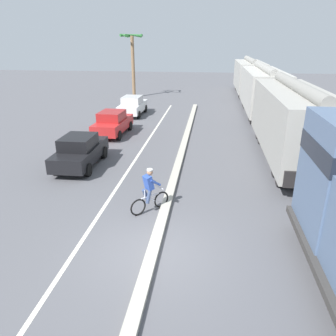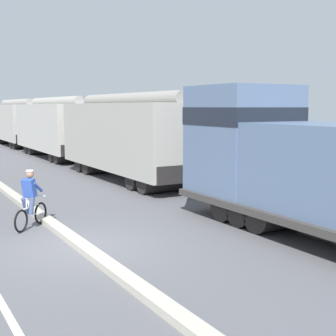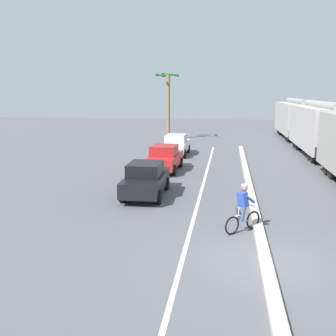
{
  "view_description": "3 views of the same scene",
  "coord_description": "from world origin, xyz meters",
  "px_view_note": "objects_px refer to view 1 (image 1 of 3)",
  "views": [
    {
      "loc": [
        1.55,
        -8.31,
        6.08
      ],
      "look_at": [
        -0.11,
        4.29,
        1.09
      ],
      "focal_mm": 35.0,
      "sensor_mm": 36.0,
      "label": 1
    },
    {
      "loc": [
        -3.88,
        -11.09,
        3.55
      ],
      "look_at": [
        3.24,
        1.04,
        1.69
      ],
      "focal_mm": 50.0,
      "sensor_mm": 36.0,
      "label": 2
    },
    {
      "loc": [
        -1.19,
        -10.99,
        4.89
      ],
      "look_at": [
        -4.08,
        8.02,
        1.13
      ],
      "focal_mm": 42.0,
      "sensor_mm": 36.0,
      "label": 3
    }
  ],
  "objects_px": {
    "palm_tree_near": "(132,51)",
    "parked_car_red": "(113,123)",
    "hopper_car_lead": "(292,122)",
    "parked_car_black": "(80,151)",
    "parked_car_white": "(133,106)",
    "cyclist": "(149,192)",
    "hopper_car_middle": "(262,90)",
    "hopper_car_trailing": "(249,76)"
  },
  "relations": [
    {
      "from": "hopper_car_lead",
      "to": "cyclist",
      "type": "xyz_separation_m",
      "value": [
        -6.4,
        -6.79,
        -1.26
      ]
    },
    {
      "from": "parked_car_red",
      "to": "cyclist",
      "type": "height_order",
      "value": "cyclist"
    },
    {
      "from": "parked_car_white",
      "to": "hopper_car_middle",
      "type": "bearing_deg",
      "value": 8.97
    },
    {
      "from": "hopper_car_lead",
      "to": "palm_tree_near",
      "type": "relative_size",
      "value": 1.56
    },
    {
      "from": "parked_car_red",
      "to": "palm_tree_near",
      "type": "height_order",
      "value": "palm_tree_near"
    },
    {
      "from": "palm_tree_near",
      "to": "parked_car_white",
      "type": "bearing_deg",
      "value": -77.59
    },
    {
      "from": "hopper_car_middle",
      "to": "palm_tree_near",
      "type": "height_order",
      "value": "palm_tree_near"
    },
    {
      "from": "hopper_car_middle",
      "to": "cyclist",
      "type": "distance_m",
      "value": 19.51
    },
    {
      "from": "hopper_car_trailing",
      "to": "palm_tree_near",
      "type": "distance_m",
      "value": 13.91
    },
    {
      "from": "hopper_car_lead",
      "to": "parked_car_white",
      "type": "relative_size",
      "value": 2.51
    },
    {
      "from": "cyclist",
      "to": "palm_tree_near",
      "type": "height_order",
      "value": "palm_tree_near"
    },
    {
      "from": "parked_car_red",
      "to": "hopper_car_lead",
      "type": "bearing_deg",
      "value": -18.15
    },
    {
      "from": "parked_car_black",
      "to": "hopper_car_middle",
      "type": "bearing_deg",
      "value": 52.66
    },
    {
      "from": "parked_car_white",
      "to": "cyclist",
      "type": "relative_size",
      "value": 2.47
    },
    {
      "from": "hopper_car_trailing",
      "to": "parked_car_red",
      "type": "height_order",
      "value": "hopper_car_trailing"
    },
    {
      "from": "hopper_car_lead",
      "to": "hopper_car_trailing",
      "type": "bearing_deg",
      "value": 90.0
    },
    {
      "from": "parked_car_red",
      "to": "parked_car_white",
      "type": "bearing_deg",
      "value": 90.86
    },
    {
      "from": "hopper_car_middle",
      "to": "hopper_car_trailing",
      "type": "bearing_deg",
      "value": 90.0
    },
    {
      "from": "parked_car_white",
      "to": "palm_tree_near",
      "type": "relative_size",
      "value": 0.62
    },
    {
      "from": "parked_car_black",
      "to": "parked_car_white",
      "type": "distance_m",
      "value": 12.39
    },
    {
      "from": "hopper_car_middle",
      "to": "parked_car_red",
      "type": "bearing_deg",
      "value": -143.48
    },
    {
      "from": "cyclist",
      "to": "hopper_car_lead",
      "type": "bearing_deg",
      "value": 46.67
    },
    {
      "from": "hopper_car_middle",
      "to": "parked_car_white",
      "type": "distance_m",
      "value": 11.16
    },
    {
      "from": "parked_car_red",
      "to": "palm_tree_near",
      "type": "xyz_separation_m",
      "value": [
        -2.15,
        15.65,
        4.15
      ]
    },
    {
      "from": "parked_car_red",
      "to": "parked_car_white",
      "type": "xyz_separation_m",
      "value": [
        -0.09,
        6.31,
        0.0
      ]
    },
    {
      "from": "parked_car_red",
      "to": "cyclist",
      "type": "xyz_separation_m",
      "value": [
        4.45,
        -10.35,
        0.0
      ]
    },
    {
      "from": "hopper_car_trailing",
      "to": "parked_car_red",
      "type": "relative_size",
      "value": 2.49
    },
    {
      "from": "hopper_car_trailing",
      "to": "palm_tree_near",
      "type": "relative_size",
      "value": 1.56
    },
    {
      "from": "hopper_car_lead",
      "to": "hopper_car_middle",
      "type": "xyz_separation_m",
      "value": [
        0.0,
        11.6,
        0.0
      ]
    },
    {
      "from": "hopper_car_middle",
      "to": "cyclist",
      "type": "bearing_deg",
      "value": -109.2
    },
    {
      "from": "hopper_car_lead",
      "to": "parked_car_white",
      "type": "height_order",
      "value": "hopper_car_lead"
    },
    {
      "from": "hopper_car_lead",
      "to": "hopper_car_middle",
      "type": "distance_m",
      "value": 11.6
    },
    {
      "from": "palm_tree_near",
      "to": "parked_car_red",
      "type": "bearing_deg",
      "value": -82.18
    },
    {
      "from": "hopper_car_middle",
      "to": "parked_car_black",
      "type": "bearing_deg",
      "value": -127.34
    },
    {
      "from": "parked_car_white",
      "to": "palm_tree_near",
      "type": "height_order",
      "value": "palm_tree_near"
    },
    {
      "from": "hopper_car_trailing",
      "to": "parked_car_red",
      "type": "xyz_separation_m",
      "value": [
        -10.86,
        -19.64,
        -1.26
      ]
    },
    {
      "from": "parked_car_black",
      "to": "palm_tree_near",
      "type": "xyz_separation_m",
      "value": [
        -2.23,
        21.73,
        4.15
      ]
    },
    {
      "from": "hopper_car_lead",
      "to": "parked_car_black",
      "type": "relative_size",
      "value": 2.51
    },
    {
      "from": "parked_car_red",
      "to": "palm_tree_near",
      "type": "bearing_deg",
      "value": 97.82
    },
    {
      "from": "hopper_car_middle",
      "to": "hopper_car_trailing",
      "type": "distance_m",
      "value": 11.6
    },
    {
      "from": "hopper_car_trailing",
      "to": "cyclist",
      "type": "bearing_deg",
      "value": -102.05
    },
    {
      "from": "parked_car_black",
      "to": "parked_car_red",
      "type": "height_order",
      "value": "same"
    }
  ]
}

